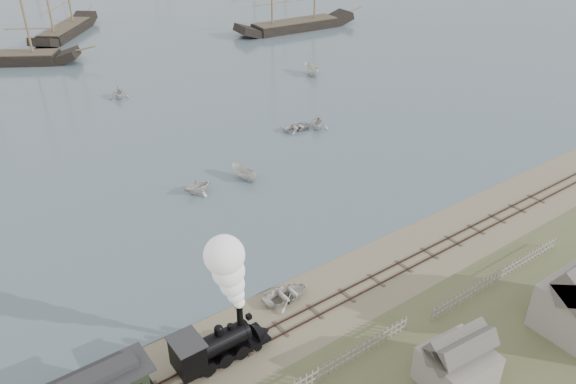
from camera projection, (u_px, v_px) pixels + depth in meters
ground at (309, 292)px, 42.06m from camera, size 600.00×600.00×0.00m
rail_track at (326, 306)px, 40.63m from camera, size 120.00×1.80×0.16m
picket_fence_east at (497, 281)px, 43.12m from camera, size 15.00×0.10×1.20m
shed_mid at (453, 382)px, 34.65m from camera, size 4.00×3.50×3.60m
locomotive at (230, 307)px, 34.68m from camera, size 6.91×2.58×8.61m
beached_dinghy at (287, 294)px, 41.19m from camera, size 2.81×3.86×0.78m
rowboat_1 at (198, 185)px, 54.37m from camera, size 2.73×3.12×1.59m
rowboat_2 at (244, 173)px, 56.86m from camera, size 3.60×1.87×1.32m
rowboat_3 at (297, 127)px, 67.71m from camera, size 3.17×4.04×0.76m
rowboat_4 at (317, 122)px, 67.92m from camera, size 4.21×4.20×1.68m
rowboat_5 at (311, 70)px, 85.57m from camera, size 4.31×2.53×1.56m
rowboat_7 at (118, 92)px, 76.88m from camera, size 3.69×3.39×1.64m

